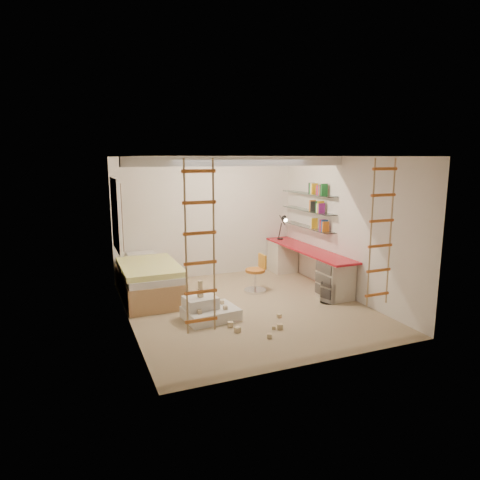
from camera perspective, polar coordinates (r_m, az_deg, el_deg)
name	(u,v)px	position (r m, az deg, el deg)	size (l,w,h in m)	color
floor	(246,307)	(7.60, 0.86, -8.95)	(4.50, 4.50, 0.00)	#9D8865
ceiling_beam	(240,161)	(7.43, 0.00, 10.44)	(4.00, 0.18, 0.16)	white
window_frame	(116,215)	(8.19, -16.17, 3.24)	(0.06, 1.15, 1.35)	white
window_blind	(119,215)	(8.19, -15.89, 3.26)	(0.02, 1.00, 1.20)	#4C2D1E
rope_ladder_left	(200,248)	(5.15, -5.35, -1.09)	(0.41, 0.04, 2.13)	#BF6520
rope_ladder_right	(381,233)	(6.45, 18.26, 0.84)	(0.41, 0.04, 2.13)	#C66321
waste_bin	(328,293)	(7.95, 11.69, -6.89)	(0.29, 0.29, 0.36)	white
desk	(307,265)	(8.97, 8.86, -3.27)	(0.56, 2.80, 0.75)	red
shelves	(308,210)	(9.07, 9.03, 3.93)	(0.25, 1.80, 0.71)	white
bed	(148,280)	(8.23, -12.11, -5.22)	(1.02, 2.00, 0.69)	#AD7F51
task_lamp	(284,223)	(9.62, 5.82, 2.22)	(0.14, 0.36, 0.57)	black
swivel_chair	(256,278)	(8.37, 2.16, -5.10)	(0.45, 0.45, 0.74)	#C06C25
play_platform	(208,310)	(7.05, -4.31, -9.33)	(0.90, 0.73, 0.37)	silver
toy_blocks	(234,311)	(6.81, -0.83, -9.47)	(1.36, 1.22, 0.64)	#CCB284
books	(308,202)	(9.06, 9.06, 4.99)	(0.14, 0.70, 0.92)	orange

